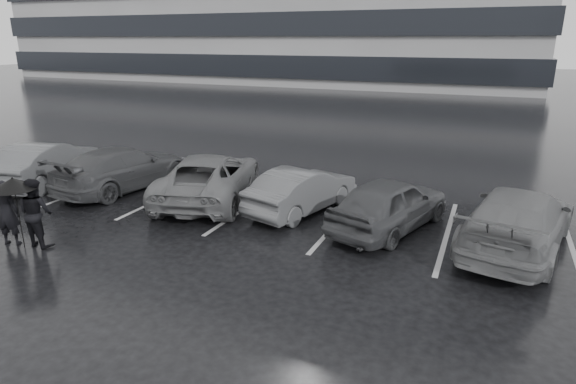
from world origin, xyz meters
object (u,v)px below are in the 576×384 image
(car_west_d, at_px, (45,163))
(pedestrian_left, at_px, (7,213))
(car_main, at_px, (390,204))
(car_west_b, at_px, (209,177))
(pedestrian_right, at_px, (36,213))
(car_east, at_px, (518,219))
(car_west_c, at_px, (123,168))
(car_west_a, at_px, (302,190))

(car_west_d, distance_m, pedestrian_left, 5.30)
(car_main, xyz_separation_m, car_west_b, (-5.53, 0.27, 0.02))
(car_west_d, relative_size, pedestrian_right, 2.63)
(car_east, height_order, pedestrian_left, pedestrian_left)
(car_west_c, bearing_deg, car_main, -173.74)
(car_west_b, bearing_deg, pedestrian_left, 45.24)
(car_west_c, distance_m, pedestrian_left, 4.66)
(car_main, height_order, car_east, car_east)
(car_west_a, bearing_deg, car_main, -173.57)
(car_west_a, xyz_separation_m, pedestrian_left, (-5.55, -4.90, 0.17))
(car_main, distance_m, car_west_d, 11.53)
(car_west_d, bearing_deg, car_west_c, 178.16)
(car_main, relative_size, car_west_a, 1.06)
(pedestrian_left, distance_m, pedestrian_right, 0.73)
(pedestrian_right, bearing_deg, car_main, -146.61)
(car_west_b, height_order, car_west_d, car_west_d)
(car_west_a, bearing_deg, pedestrian_right, 59.36)
(car_west_d, bearing_deg, car_main, 169.04)
(car_west_b, height_order, pedestrian_right, pedestrian_right)
(car_main, xyz_separation_m, car_west_a, (-2.56, 0.41, -0.06))
(car_west_c, relative_size, pedestrian_right, 2.89)
(car_west_b, distance_m, pedestrian_left, 5.42)
(car_west_d, height_order, pedestrian_right, pedestrian_right)
(car_west_a, xyz_separation_m, car_west_b, (-2.97, -0.13, 0.08))
(car_west_b, relative_size, car_west_c, 1.07)
(car_west_a, bearing_deg, car_west_c, 18.07)
(car_west_c, bearing_deg, car_west_d, 18.37)
(car_west_c, relative_size, car_west_d, 1.10)
(car_east, relative_size, pedestrian_left, 3.11)
(car_west_d, height_order, pedestrian_left, pedestrian_left)
(car_main, relative_size, car_west_c, 0.85)
(car_west_b, xyz_separation_m, car_east, (8.51, -0.29, 0.01))
(car_west_b, relative_size, pedestrian_right, 3.09)
(car_west_a, height_order, car_east, car_east)
(car_west_d, bearing_deg, pedestrian_left, 116.87)
(car_west_b, bearing_deg, car_east, 161.81)
(car_main, xyz_separation_m, car_west_d, (-11.52, -0.43, 0.03))
(pedestrian_right, bearing_deg, car_west_d, -39.66)
(car_west_c, bearing_deg, pedestrian_right, 113.41)
(car_east, bearing_deg, pedestrian_left, 33.36)
(car_east, xyz_separation_m, pedestrian_left, (-11.10, -4.48, 0.08))
(car_west_a, height_order, pedestrian_left, pedestrian_left)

